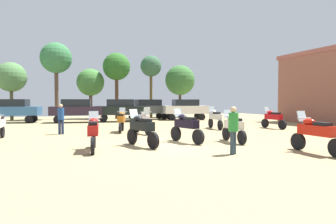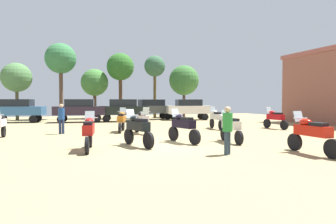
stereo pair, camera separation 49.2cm
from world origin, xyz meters
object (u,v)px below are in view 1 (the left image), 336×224
tree_5 (151,67)px  car_1 (148,108)px  car_4 (77,109)px  tree_2 (56,59)px  motorcycle_3 (186,126)px  person_3 (233,127)px  tree_8 (117,67)px  motorcycle_7 (273,118)px  car_2 (120,109)px  person_1 (61,117)px  motorcycle_2 (121,120)px  car_5 (185,108)px  motorcycle_9 (142,128)px  motorcycle_5 (215,118)px  motorcycle_6 (316,133)px  tree_3 (11,77)px  tree_1 (91,83)px  motorcycle_4 (93,132)px  motorcycle_10 (142,121)px  tree_9 (180,80)px  motorcycle_8 (233,126)px  car_3 (13,109)px

tree_5 → car_1: bearing=-112.9°
car_1 → car_4: (-6.88, -1.53, 0.00)m
tree_2 → motorcycle_3: bearing=-73.9°
person_3 → tree_8: bearing=56.5°
motorcycle_7 → tree_8: 17.25m
person_3 → car_2: bearing=58.3°
motorcycle_7 → person_1: size_ratio=1.26×
motorcycle_2 → tree_8: bearing=97.4°
car_5 → person_1: size_ratio=2.69×
person_1 → tree_8: tree_8 is taller
motorcycle_9 → motorcycle_2: bearing=69.5°
motorcycle_5 → car_5: bearing=86.1°
motorcycle_5 → motorcycle_6: (-1.25, -9.09, -0.00)m
car_1 → motorcycle_5: bearing=-174.9°
car_4 → person_3: size_ratio=2.72×
motorcycle_3 → tree_2: (-5.55, 19.27, 5.33)m
motorcycle_7 → motorcycle_9: size_ratio=0.98×
motorcycle_6 → tree_3: (-12.74, 23.42, 3.38)m
tree_1 → motorcycle_6: bearing=-77.1°
motorcycle_4 → motorcycle_10: motorcycle_10 is taller
car_2 → tree_5: tree_5 is taller
motorcycle_3 → car_2: car_2 is taller
motorcycle_5 → person_3: (-4.05, -8.23, 0.23)m
motorcycle_10 → car_1: (3.85, 11.76, 0.43)m
tree_1 → tree_9: bearing=-3.6°
motorcycle_5 → tree_9: size_ratio=0.38×
motorcycle_9 → tree_8: 19.64m
car_4 → car_5: same height
motorcycle_9 → car_1: bearing=55.2°
motorcycle_8 → motorcycle_4: bearing=-174.0°
motorcycle_2 → tree_5: tree_5 is taller
person_1 → motorcycle_5: bearing=15.4°
car_1 → tree_1: 6.85m
motorcycle_6 → tree_3: 26.88m
motorcycle_5 → motorcycle_6: size_ratio=1.00×
motorcycle_4 → tree_8: bearing=84.9°
person_3 → tree_5: tree_5 is taller
car_3 → person_3: 21.07m
car_2 → tree_5: size_ratio=0.67×
motorcycle_6 → tree_5: 23.15m
motorcycle_3 → motorcycle_5: 6.72m
car_2 → tree_3: (-9.42, 5.50, 2.94)m
motorcycle_4 → motorcycle_5: motorcycle_5 is taller
motorcycle_5 → tree_8: size_ratio=0.33×
motorcycle_3 → car_1: bearing=63.6°
motorcycle_4 → person_1: size_ratio=1.27×
motorcycle_2 → motorcycle_6: bearing=-45.3°
motorcycle_2 → motorcycle_4: motorcycle_4 is taller
motorcycle_2 → tree_8: (2.17, 13.24, 4.67)m
motorcycle_4 → tree_5: size_ratio=0.31×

